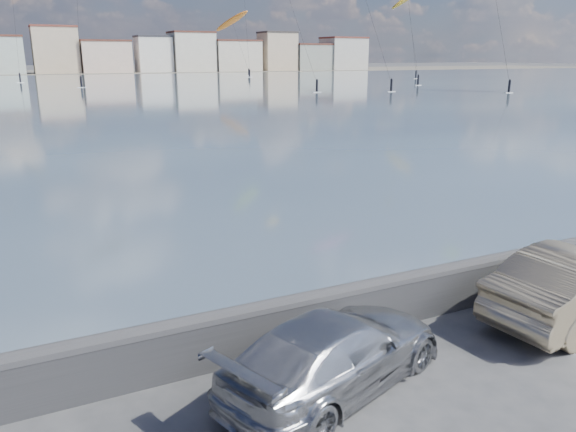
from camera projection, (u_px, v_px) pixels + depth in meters
name	position (u px, v px, depth m)	size (l,w,h in m)	color
bay_water	(34.00, 91.00, 87.10)	(500.00, 177.00, 0.00)	#414F63
far_shore_strip	(18.00, 73.00, 180.73)	(500.00, 60.00, 0.00)	#4C473D
seawall	(270.00, 325.00, 10.31)	(400.00, 0.36, 1.08)	#28282B
far_buildings	(21.00, 53.00, 167.55)	(240.79, 13.26, 14.60)	beige
car_silver	(335.00, 352.00, 9.24)	(1.81, 4.46, 1.29)	#A5A6AB
kitesurfer_4	(232.00, 21.00, 156.54)	(9.42, 14.43, 17.95)	orange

